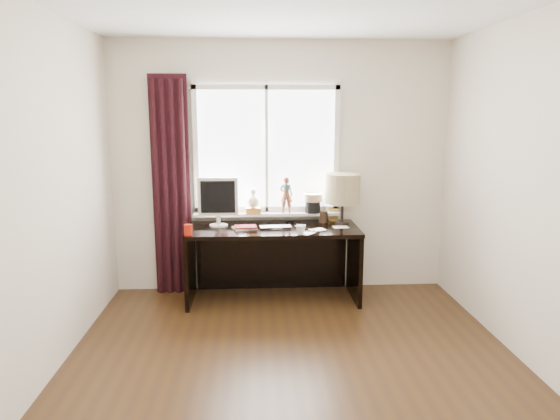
{
  "coord_description": "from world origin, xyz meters",
  "views": [
    {
      "loc": [
        -0.29,
        -3.2,
        1.86
      ],
      "look_at": [
        -0.05,
        1.25,
        1.0
      ],
      "focal_mm": 32.0,
      "sensor_mm": 36.0,
      "label": 1
    }
  ],
  "objects": [
    {
      "name": "wall_back",
      "position": [
        0.0,
        2.0,
        1.3
      ],
      "size": [
        3.5,
        0.0,
        2.6
      ],
      "primitive_type": "cube",
      "rotation": [
        1.57,
        0.0,
        0.0
      ],
      "color": "beige",
      "rests_on": "ground"
    },
    {
      "name": "red_cup",
      "position": [
        -0.9,
        1.36,
        0.8
      ],
      "size": [
        0.08,
        0.08,
        0.1
      ],
      "primitive_type": "cylinder",
      "color": "#9D180A",
      "rests_on": "desk"
    },
    {
      "name": "laptop",
      "position": [
        -0.07,
        1.59,
        0.76
      ],
      "size": [
        0.33,
        0.22,
        0.02
      ],
      "primitive_type": "imported",
      "rotation": [
        0.0,
        0.0,
        0.09
      ],
      "color": "silver",
      "rests_on": "desk"
    },
    {
      "name": "table_lamp",
      "position": [
        0.61,
        1.73,
        1.11
      ],
      "size": [
        0.35,
        0.35,
        0.52
      ],
      "color": "black",
      "rests_on": "desk"
    },
    {
      "name": "brush_holder",
      "position": [
        0.43,
        1.84,
        0.81
      ],
      "size": [
        0.09,
        0.09,
        0.25
      ],
      "color": "black",
      "rests_on": "desk"
    },
    {
      "name": "icon_frame",
      "position": [
        0.55,
        1.92,
        0.81
      ],
      "size": [
        0.1,
        0.04,
        0.13
      ],
      "color": "gold",
      "rests_on": "desk"
    },
    {
      "name": "curtain",
      "position": [
        -1.13,
        1.91,
        1.12
      ],
      "size": [
        0.38,
        0.09,
        2.25
      ],
      "color": "black",
      "rests_on": "floor"
    },
    {
      "name": "notebook_stack",
      "position": [
        -0.38,
        1.57,
        0.77
      ],
      "size": [
        0.26,
        0.21,
        0.03
      ],
      "color": "beige",
      "rests_on": "desk"
    },
    {
      "name": "monitor",
      "position": [
        -0.64,
        1.73,
        1.03
      ],
      "size": [
        0.4,
        0.18,
        0.49
      ],
      "color": "beige",
      "rests_on": "desk"
    },
    {
      "name": "desk_cables",
      "position": [
        0.18,
        1.63,
        0.75
      ],
      "size": [
        0.3,
        0.51,
        0.01
      ],
      "color": "black",
      "rests_on": "desk"
    },
    {
      "name": "loose_papers",
      "position": [
        0.37,
        1.49,
        0.75
      ],
      "size": [
        0.54,
        0.4,
        0.0
      ],
      "color": "white",
      "rests_on": "desk"
    },
    {
      "name": "wall_right",
      "position": [
        1.75,
        0.0,
        1.3
      ],
      "size": [
        0.0,
        4.0,
        2.6
      ],
      "primitive_type": "cube",
      "rotation": [
        1.57,
        0.0,
        1.57
      ],
      "color": "beige",
      "rests_on": "ground"
    },
    {
      "name": "desk",
      "position": [
        -0.1,
        1.73,
        0.51
      ],
      "size": [
        1.7,
        0.7,
        0.75
      ],
      "color": "black",
      "rests_on": "floor"
    },
    {
      "name": "floor",
      "position": [
        0.0,
        0.0,
        0.0
      ],
      "size": [
        3.5,
        4.0,
        0.0
      ],
      "primitive_type": "cube",
      "color": "#331F10",
      "rests_on": "ground"
    },
    {
      "name": "wall_left",
      "position": [
        -1.75,
        0.0,
        1.3
      ],
      "size": [
        0.0,
        4.0,
        2.6
      ],
      "primitive_type": "cube",
      "rotation": [
        1.57,
        0.0,
        1.57
      ],
      "color": "beige",
      "rests_on": "ground"
    },
    {
      "name": "window",
      "position": [
        -0.14,
        1.95,
        1.31
      ],
      "size": [
        1.52,
        0.23,
        1.4
      ],
      "color": "white",
      "rests_on": "ground"
    },
    {
      "name": "mug",
      "position": [
        0.15,
        1.33,
        0.8
      ],
      "size": [
        0.12,
        0.13,
        0.09
      ],
      "primitive_type": "imported",
      "rotation": [
        0.0,
        0.0,
        1.03
      ],
      "color": "white",
      "rests_on": "desk"
    },
    {
      "name": "wall_front",
      "position": [
        0.0,
        -2.0,
        1.3
      ],
      "size": [
        3.5,
        0.0,
        2.6
      ],
      "primitive_type": "cube",
      "rotation": [
        1.57,
        0.0,
        0.0
      ],
      "color": "beige",
      "rests_on": "ground"
    }
  ]
}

